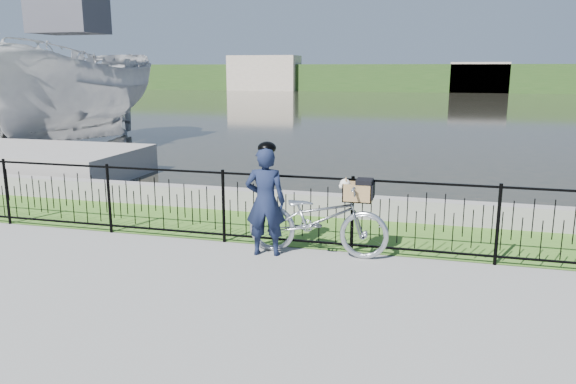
% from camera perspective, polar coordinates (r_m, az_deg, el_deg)
% --- Properties ---
extents(ground, '(120.00, 120.00, 0.00)m').
position_cam_1_polar(ground, '(7.14, -3.64, -9.48)').
color(ground, gray).
rests_on(ground, ground).
extents(grass_strip, '(60.00, 2.00, 0.01)m').
position_cam_1_polar(grass_strip, '(9.50, 1.38, -3.77)').
color(grass_strip, '#437023').
rests_on(grass_strip, ground).
extents(water, '(120.00, 120.00, 0.00)m').
position_cam_1_polar(water, '(39.41, 12.03, 8.40)').
color(water, black).
rests_on(water, ground).
extents(quay_wall, '(60.00, 0.30, 0.40)m').
position_cam_1_polar(quay_wall, '(10.39, 2.69, -1.23)').
color(quay_wall, gray).
rests_on(quay_wall, ground).
extents(fence, '(14.00, 0.06, 1.15)m').
position_cam_1_polar(fence, '(8.41, -0.22, -1.89)').
color(fence, black).
rests_on(fence, ground).
extents(far_treeline, '(120.00, 6.00, 3.00)m').
position_cam_1_polar(far_treeline, '(66.30, 13.46, 11.22)').
color(far_treeline, '#2A481B').
rests_on(far_treeline, ground).
extents(far_building_left, '(8.00, 4.00, 4.00)m').
position_cam_1_polar(far_building_left, '(67.34, -2.40, 11.98)').
color(far_building_left, '#B7A793').
rests_on(far_building_left, ground).
extents(far_building_right, '(6.00, 3.00, 3.20)m').
position_cam_1_polar(far_building_right, '(64.88, 18.81, 10.96)').
color(far_building_right, '#B7A793').
rests_on(far_building_right, ground).
extents(bicycle_rig, '(2.06, 0.72, 1.17)m').
position_cam_1_polar(bicycle_rig, '(8.11, 3.09, -2.65)').
color(bicycle_rig, '#A3A9AF').
rests_on(bicycle_rig, ground).
extents(cyclist, '(0.63, 0.47, 1.65)m').
position_cam_1_polar(cyclist, '(8.04, -2.31, -0.78)').
color(cyclist, '#121932').
rests_on(cyclist, ground).
extents(boat_near, '(4.05, 9.40, 5.35)m').
position_cam_1_polar(boat_near, '(20.49, -20.91, 9.61)').
color(boat_near, '#BEBEBE').
rests_on(boat_near, water).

